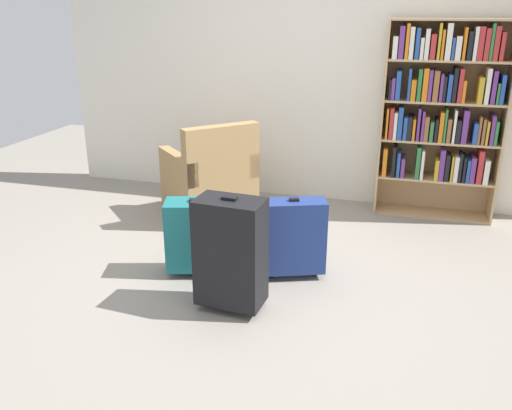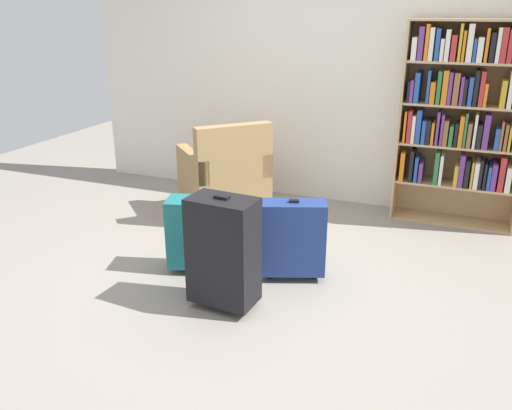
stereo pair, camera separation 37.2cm
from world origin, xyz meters
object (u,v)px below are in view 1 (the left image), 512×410
(armchair, at_px, (210,183))
(suitcase_black, at_px, (231,252))
(suitcase_navy_blue, at_px, (293,236))
(suitcase_teal, at_px, (196,235))
(bookshelf, at_px, (442,110))
(mug, at_px, (271,211))

(armchair, distance_m, suitcase_black, 1.70)
(suitcase_navy_blue, xyz_separation_m, suitcase_teal, (-0.68, -0.14, -0.01))
(suitcase_navy_blue, bearing_deg, bookshelf, 57.55)
(suitcase_black, bearing_deg, mug, 95.19)
(mug, bearing_deg, armchair, -169.78)
(armchair, distance_m, mug, 0.63)
(armchair, height_order, mug, armchair)
(armchair, relative_size, suitcase_teal, 1.70)
(suitcase_navy_blue, relative_size, suitcase_teal, 1.04)
(armchair, distance_m, suitcase_teal, 1.19)
(mug, bearing_deg, bookshelf, 18.00)
(bookshelf, distance_m, suitcase_black, 2.55)
(armchair, xyz_separation_m, mug, (0.56, 0.10, -0.27))
(suitcase_black, relative_size, suitcase_navy_blue, 1.28)
(suitcase_teal, bearing_deg, armchair, 105.42)
(bookshelf, height_order, mug, bookshelf)
(bookshelf, xyz_separation_m, armchair, (-2.01, -0.57, -0.68))
(bookshelf, distance_m, mug, 1.79)
(armchair, distance_m, suitcase_navy_blue, 1.42)
(bookshelf, distance_m, suitcase_teal, 2.51)
(suitcase_black, bearing_deg, bookshelf, 58.48)
(suitcase_black, height_order, suitcase_teal, suitcase_black)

